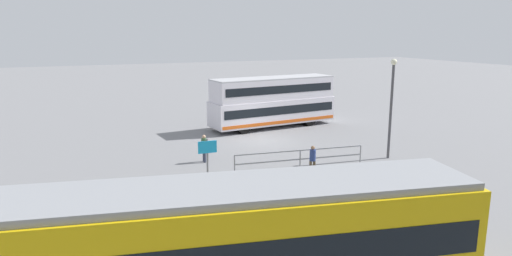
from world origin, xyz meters
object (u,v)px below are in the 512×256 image
Objects in this scene: pedestrian_crossing at (313,158)px; info_sign at (207,155)px; street_lamp at (392,100)px; pedestrian_near_railing at (204,147)px; tram_yellow at (226,246)px; double_decker_bus at (273,102)px.

pedestrian_crossing is 5.62m from info_sign.
pedestrian_crossing is 6.40m from street_lamp.
street_lamp is (-10.25, 3.55, 2.56)m from pedestrian_near_railing.
street_lamp reaches higher than tram_yellow.
pedestrian_near_railing is (-3.54, -13.63, -0.89)m from tram_yellow.
pedestrian_near_railing is at bearing -104.57° from tram_yellow.
pedestrian_crossing is (3.35, 11.79, -1.10)m from double_decker_bus.
double_decker_bus is at bearing -137.18° from pedestrian_near_railing.
double_decker_bus is 11.17m from street_lamp.
double_decker_bus is 6.44× the size of pedestrian_near_railing.
pedestrian_near_railing is at bearing -104.63° from info_sign.
double_decker_bus is 14.45m from info_sign.
street_lamp is at bearing -177.11° from info_sign.
street_lamp is at bearing 160.92° from pedestrian_near_railing.
double_decker_bus reaches higher than pedestrian_crossing.
pedestrian_crossing is at bearing -131.43° from tram_yellow.
tram_yellow is at bearing 75.45° from info_sign.
pedestrian_crossing is (-4.48, 4.53, -0.02)m from pedestrian_near_railing.
pedestrian_crossing is (-8.03, -9.10, -0.91)m from tram_yellow.
pedestrian_near_railing is 11.15m from street_lamp.
double_decker_bus reaches higher than pedestrian_near_railing.
tram_yellow is 17.17m from street_lamp.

